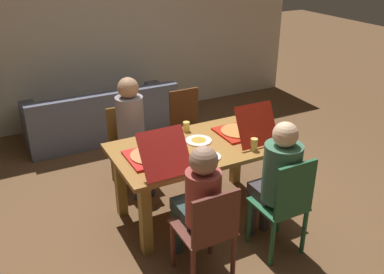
{
  "coord_description": "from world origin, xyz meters",
  "views": [
    {
      "loc": [
        -1.71,
        -3.2,
        2.58
      ],
      "look_at": [
        0.0,
        0.1,
        0.82
      ],
      "focal_mm": 39.64,
      "sensor_mm": 36.0,
      "label": 1
    }
  ],
  "objects_px": {
    "couch": "(102,119)",
    "person_0": "(277,175)",
    "plate_0": "(199,140)",
    "chair_0": "(285,204)",
    "plate_1": "(209,157)",
    "pizza_box_1": "(153,156)",
    "pizza_box_0": "(242,130)",
    "drinking_glass_1": "(254,144)",
    "dining_table": "(197,158)",
    "chair_3": "(188,127)",
    "person_1": "(198,199)",
    "chair_2": "(129,142)",
    "person_2": "(132,126)",
    "chair_1": "(208,231)",
    "drinking_glass_0": "(186,127)"
  },
  "relations": [
    {
      "from": "plate_1",
      "to": "pizza_box_0",
      "type": "bearing_deg",
      "value": 25.97
    },
    {
      "from": "chair_0",
      "to": "pizza_box_0",
      "type": "relative_size",
      "value": 1.62
    },
    {
      "from": "chair_0",
      "to": "couch",
      "type": "bearing_deg",
      "value": 102.54
    },
    {
      "from": "person_2",
      "to": "pizza_box_1",
      "type": "relative_size",
      "value": 1.93
    },
    {
      "from": "pizza_box_1",
      "to": "drinking_glass_0",
      "type": "relative_size",
      "value": 6.45
    },
    {
      "from": "plate_1",
      "to": "couch",
      "type": "xyz_separation_m",
      "value": [
        -0.3,
        2.49,
        -0.51
      ]
    },
    {
      "from": "person_0",
      "to": "person_2",
      "type": "relative_size",
      "value": 0.98
    },
    {
      "from": "chair_0",
      "to": "person_0",
      "type": "relative_size",
      "value": 0.77
    },
    {
      "from": "person_0",
      "to": "chair_2",
      "type": "xyz_separation_m",
      "value": [
        -0.74,
        1.68,
        -0.25
      ]
    },
    {
      "from": "person_1",
      "to": "chair_1",
      "type": "bearing_deg",
      "value": -90.0
    },
    {
      "from": "pizza_box_1",
      "to": "chair_3",
      "type": "bearing_deg",
      "value": 49.78
    },
    {
      "from": "chair_0",
      "to": "person_0",
      "type": "xyz_separation_m",
      "value": [
        0.0,
        0.13,
        0.21
      ]
    },
    {
      "from": "chair_1",
      "to": "person_1",
      "type": "relative_size",
      "value": 0.75
    },
    {
      "from": "chair_0",
      "to": "pizza_box_1",
      "type": "relative_size",
      "value": 1.46
    },
    {
      "from": "dining_table",
      "to": "person_0",
      "type": "bearing_deg",
      "value": -63.42
    },
    {
      "from": "chair_0",
      "to": "chair_2",
      "type": "xyz_separation_m",
      "value": [
        -0.74,
        1.82,
        -0.04
      ]
    },
    {
      "from": "drinking_glass_0",
      "to": "person_2",
      "type": "bearing_deg",
      "value": 134.18
    },
    {
      "from": "person_2",
      "to": "chair_2",
      "type": "bearing_deg",
      "value": 90.0
    },
    {
      "from": "chair_0",
      "to": "person_2",
      "type": "xyz_separation_m",
      "value": [
        -0.74,
        1.67,
        0.22
      ]
    },
    {
      "from": "person_1",
      "to": "drinking_glass_1",
      "type": "bearing_deg",
      "value": 25.96
    },
    {
      "from": "person_0",
      "to": "chair_1",
      "type": "xyz_separation_m",
      "value": [
        -0.74,
        -0.12,
        -0.24
      ]
    },
    {
      "from": "couch",
      "to": "chair_3",
      "type": "bearing_deg",
      "value": -61.84
    },
    {
      "from": "person_0",
      "to": "pizza_box_0",
      "type": "relative_size",
      "value": 2.1
    },
    {
      "from": "pizza_box_1",
      "to": "person_0",
      "type": "bearing_deg",
      "value": -37.61
    },
    {
      "from": "plate_0",
      "to": "chair_0",
      "type": "bearing_deg",
      "value": -71.84
    },
    {
      "from": "plate_1",
      "to": "couch",
      "type": "bearing_deg",
      "value": 96.89
    },
    {
      "from": "person_1",
      "to": "person_2",
      "type": "bearing_deg",
      "value": 90.0
    },
    {
      "from": "chair_2",
      "to": "pizza_box_1",
      "type": "xyz_separation_m",
      "value": [
        -0.12,
        -1.01,
        0.34
      ]
    },
    {
      "from": "plate_1",
      "to": "couch",
      "type": "distance_m",
      "value": 2.56
    },
    {
      "from": "chair_2",
      "to": "pizza_box_0",
      "type": "relative_size",
      "value": 1.49
    },
    {
      "from": "pizza_box_1",
      "to": "pizza_box_0",
      "type": "bearing_deg",
      "value": 4.74
    },
    {
      "from": "dining_table",
      "to": "couch",
      "type": "bearing_deg",
      "value": 98.05
    },
    {
      "from": "dining_table",
      "to": "pizza_box_0",
      "type": "height_order",
      "value": "pizza_box_0"
    },
    {
      "from": "plate_1",
      "to": "drinking_glass_1",
      "type": "distance_m",
      "value": 0.45
    },
    {
      "from": "dining_table",
      "to": "pizza_box_1",
      "type": "distance_m",
      "value": 0.53
    },
    {
      "from": "plate_0",
      "to": "plate_1",
      "type": "height_order",
      "value": "plate_0"
    },
    {
      "from": "pizza_box_0",
      "to": "chair_3",
      "type": "bearing_deg",
      "value": 97.82
    },
    {
      "from": "drinking_glass_1",
      "to": "couch",
      "type": "height_order",
      "value": "drinking_glass_1"
    },
    {
      "from": "pizza_box_0",
      "to": "pizza_box_1",
      "type": "xyz_separation_m",
      "value": [
        -1.0,
        -0.08,
        -0.0
      ]
    },
    {
      "from": "chair_3",
      "to": "plate_0",
      "type": "xyz_separation_m",
      "value": [
        -0.32,
        -0.86,
        0.26
      ]
    },
    {
      "from": "drinking_glass_1",
      "to": "couch",
      "type": "bearing_deg",
      "value": 106.22
    },
    {
      "from": "dining_table",
      "to": "chair_2",
      "type": "bearing_deg",
      "value": 111.57
    },
    {
      "from": "chair_2",
      "to": "plate_1",
      "type": "height_order",
      "value": "chair_2"
    },
    {
      "from": "dining_table",
      "to": "person_1",
      "type": "xyz_separation_m",
      "value": [
        -0.37,
        -0.71,
        0.06
      ]
    },
    {
      "from": "chair_0",
      "to": "plate_1",
      "type": "height_order",
      "value": "chair_0"
    },
    {
      "from": "couch",
      "to": "person_0",
      "type": "bearing_deg",
      "value": -76.92
    },
    {
      "from": "person_0",
      "to": "plate_0",
      "type": "bearing_deg",
      "value": 110.84
    },
    {
      "from": "chair_1",
      "to": "drinking_glass_0",
      "type": "relative_size",
      "value": 8.76
    },
    {
      "from": "chair_1",
      "to": "chair_0",
      "type": "bearing_deg",
      "value": -1.29
    },
    {
      "from": "person_1",
      "to": "drinking_glass_1",
      "type": "height_order",
      "value": "person_1"
    }
  ]
}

